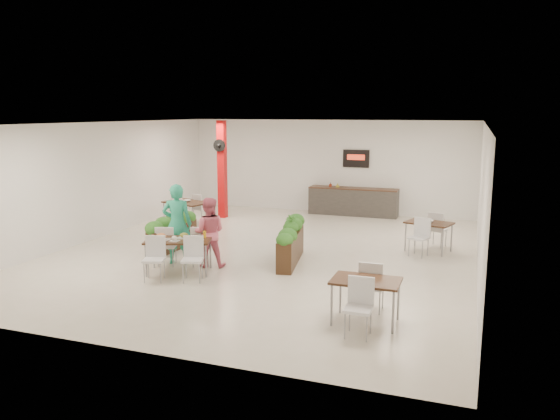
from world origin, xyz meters
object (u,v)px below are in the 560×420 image
object	(u,v)px
diner_woman	(209,232)
side_table_c	(366,287)
service_counter	(353,201)
side_table_a	(187,205)
planter_right	(291,241)
red_column	(222,168)
diner_man	(177,224)
main_table	(178,244)
planter_left	(173,230)
side_table_b	(429,227)

from	to	relation	value
diner_woman	side_table_c	world-z (taller)	diner_woman
service_counter	side_table_a	world-z (taller)	service_counter
service_counter	planter_right	xyz separation A→B (m)	(-0.12, -6.33, 0.03)
red_column	diner_man	distance (m)	5.64
red_column	side_table_a	xyz separation A→B (m)	(-0.46, -1.56, -1.00)
red_column	planter_right	xyz separation A→B (m)	(3.88, -4.47, -1.12)
red_column	side_table_a	size ratio (longest dim) A/B	1.91
main_table	side_table_a	size ratio (longest dim) A/B	1.15
side_table_a	diner_woman	bearing A→B (deg)	-37.92
planter_right	side_table_a	xyz separation A→B (m)	(-4.34, 2.91, 0.12)
planter_left	side_table_a	world-z (taller)	planter_left
service_counter	diner_woman	bearing A→B (deg)	-103.63
diner_man	diner_woman	xyz separation A→B (m)	(0.80, 0.00, -0.14)
diner_man	main_table	bearing A→B (deg)	102.06
diner_man	side_table_a	distance (m)	4.30
planter_left	main_table	bearing A→B (deg)	-55.99
red_column	side_table_a	bearing A→B (deg)	-106.41
diner_man	diner_woman	distance (m)	0.81
planter_left	side_table_c	xyz separation A→B (m)	(5.56, -3.21, 0.10)
red_column	planter_left	world-z (taller)	red_column
red_column	planter_right	world-z (taller)	red_column
diner_woman	side_table_b	xyz separation A→B (m)	(4.58, 3.10, -0.17)
diner_woman	planter_right	bearing A→B (deg)	-169.08
side_table_a	side_table_c	world-z (taller)	same
main_table	diner_man	xyz separation A→B (m)	(-0.39, 0.66, 0.30)
red_column	planter_left	bearing A→B (deg)	-81.23
diner_man	side_table_b	size ratio (longest dim) A/B	1.12
red_column	diner_man	bearing A→B (deg)	-75.11
red_column	side_table_b	world-z (taller)	red_column
planter_left	side_table_a	xyz separation A→B (m)	(-1.13, 2.79, 0.12)
side_table_b	main_table	bearing A→B (deg)	-125.23
diner_man	planter_left	xyz separation A→B (m)	(-0.77, 1.06, -0.41)
diner_man	red_column	bearing A→B (deg)	-93.87
diner_woman	planter_left	xyz separation A→B (m)	(-1.57, 1.06, -0.28)
main_table	red_column	bearing A→B (deg)	106.79
red_column	planter_left	size ratio (longest dim) A/B	1.58
service_counter	main_table	bearing A→B (deg)	-105.31
service_counter	side_table_c	size ratio (longest dim) A/B	1.85
side_table_b	side_table_c	size ratio (longest dim) A/B	1.03
planter_left	side_table_b	xyz separation A→B (m)	(6.15, 2.04, 0.10)
service_counter	planter_right	distance (m)	6.33
service_counter	side_table_c	distance (m)	9.68
service_counter	side_table_b	distance (m)	5.04
diner_woman	planter_right	distance (m)	1.91
side_table_b	diner_woman	bearing A→B (deg)	-128.13
red_column	service_counter	world-z (taller)	red_column
main_table	side_table_c	bearing A→B (deg)	-18.78
red_column	main_table	xyz separation A→B (m)	(1.83, -6.06, -1.01)
red_column	side_table_a	world-z (taller)	red_column
diner_man	side_table_b	xyz separation A→B (m)	(5.38, 3.10, -0.31)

